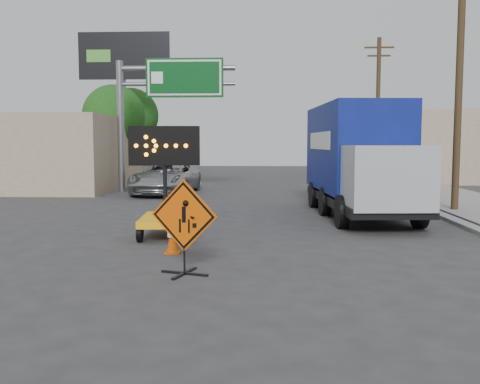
# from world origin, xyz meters

# --- Properties ---
(ground) EXTENTS (100.00, 100.00, 0.00)m
(ground) POSITION_xyz_m (0.00, 0.00, 0.00)
(ground) COLOR #2D2D30
(ground) RESTS_ON ground
(curb_right) EXTENTS (0.40, 60.00, 0.12)m
(curb_right) POSITION_xyz_m (7.20, 15.00, 0.06)
(curb_right) COLOR gray
(curb_right) RESTS_ON ground
(sidewalk_right) EXTENTS (4.00, 60.00, 0.15)m
(sidewalk_right) POSITION_xyz_m (9.50, 15.00, 0.07)
(sidewalk_right) COLOR gray
(sidewalk_right) RESTS_ON ground
(storefront_left_near) EXTENTS (14.00, 10.00, 4.00)m
(storefront_left_near) POSITION_xyz_m (-14.00, 20.00, 2.00)
(storefront_left_near) COLOR tan
(storefront_left_near) RESTS_ON ground
(storefront_left_far) EXTENTS (12.00, 10.00, 4.40)m
(storefront_left_far) POSITION_xyz_m (-15.00, 34.00, 2.20)
(storefront_left_far) COLOR gray
(storefront_left_far) RESTS_ON ground
(building_right_far) EXTENTS (10.00, 14.00, 4.60)m
(building_right_far) POSITION_xyz_m (13.00, 30.00, 2.30)
(building_right_far) COLOR tan
(building_right_far) RESTS_ON ground
(highway_gantry) EXTENTS (6.18, 0.38, 6.90)m
(highway_gantry) POSITION_xyz_m (-4.43, 17.96, 5.07)
(highway_gantry) COLOR slate
(highway_gantry) RESTS_ON ground
(billboard) EXTENTS (6.10, 0.54, 9.85)m
(billboard) POSITION_xyz_m (-8.35, 25.87, 7.35)
(billboard) COLOR slate
(billboard) RESTS_ON ground
(utility_pole_near) EXTENTS (1.80, 0.26, 9.00)m
(utility_pole_near) POSITION_xyz_m (8.00, 10.00, 4.68)
(utility_pole_near) COLOR #3F2D1B
(utility_pole_near) RESTS_ON ground
(utility_pole_far) EXTENTS (1.80, 0.26, 9.00)m
(utility_pole_far) POSITION_xyz_m (8.00, 24.00, 4.68)
(utility_pole_far) COLOR #3F2D1B
(utility_pole_far) RESTS_ON ground
(tree_left_near) EXTENTS (3.71, 3.71, 6.03)m
(tree_left_near) POSITION_xyz_m (-8.00, 22.00, 4.16)
(tree_left_near) COLOR #3F2D1B
(tree_left_near) RESTS_ON ground
(tree_left_far) EXTENTS (4.10, 4.10, 6.66)m
(tree_left_far) POSITION_xyz_m (-9.00, 30.00, 4.60)
(tree_left_far) COLOR #3F2D1B
(tree_left_far) RESTS_ON ground
(construction_sign) EXTENTS (1.35, 0.97, 1.87)m
(construction_sign) POSITION_xyz_m (-0.48, 0.44, 0.98)
(construction_sign) COLOR black
(construction_sign) RESTS_ON ground
(arrow_board) EXTENTS (1.91, 2.21, 3.02)m
(arrow_board) POSITION_xyz_m (-1.64, 4.56, 0.67)
(arrow_board) COLOR #FFAF0E
(arrow_board) RESTS_ON ground
(pickup_truck) EXTENTS (2.98, 6.03, 1.64)m
(pickup_truck) POSITION_xyz_m (-3.94, 16.94, 0.82)
(pickup_truck) COLOR #AAADB2
(pickup_truck) RESTS_ON ground
(box_truck) EXTENTS (3.08, 8.39, 3.92)m
(box_truck) POSITION_xyz_m (4.36, 9.15, 1.78)
(box_truck) COLOR black
(box_truck) RESTS_ON ground
(cone_a) EXTENTS (0.35, 0.35, 0.68)m
(cone_a) POSITION_xyz_m (-1.08, 2.43, 0.34)
(cone_a) COLOR #DA5104
(cone_a) RESTS_ON ground
(cone_b) EXTENTS (0.37, 0.37, 0.67)m
(cone_b) POSITION_xyz_m (-1.28, 4.24, 0.33)
(cone_b) COLOR #DA5104
(cone_b) RESTS_ON ground
(cone_c) EXTENTS (0.36, 0.36, 0.66)m
(cone_c) POSITION_xyz_m (-1.40, 7.22, 0.33)
(cone_c) COLOR #DA5104
(cone_c) RESTS_ON ground
(cone_d) EXTENTS (0.39, 0.39, 0.66)m
(cone_d) POSITION_xyz_m (-2.37, 8.95, 0.33)
(cone_d) COLOR #DA5104
(cone_d) RESTS_ON ground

